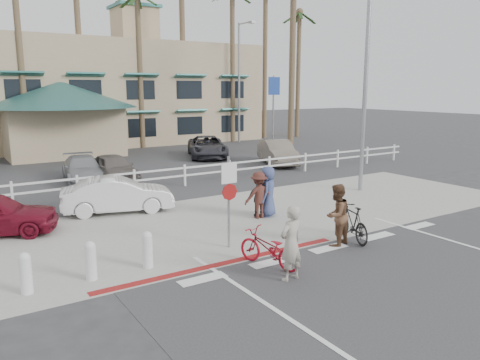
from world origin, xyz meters
TOP-DOWN VIEW (x-y plane):
  - ground at (0.00, 0.00)m, footprint 140.00×140.00m
  - bike_path at (0.00, -2.00)m, footprint 12.00×16.00m
  - sidewalk_plaza at (0.00, 4.50)m, footprint 22.00×7.00m
  - cross_street at (0.00, 8.50)m, footprint 40.00×5.00m
  - parking_lot at (0.00, 18.00)m, footprint 50.00×16.00m
  - curb_red at (-3.00, 1.20)m, footprint 7.00×0.25m
  - rail_fence at (0.50, 10.50)m, footprint 29.40×0.16m
  - building at (2.00, 31.00)m, footprint 28.00×16.00m
  - sign_post at (-2.30, 2.20)m, footprint 0.50×0.10m
  - bollard_0 at (-4.80, 2.00)m, footprint 0.26×0.26m
  - bollard_1 at (-6.20, 2.00)m, footprint 0.26×0.26m
  - bollard_2 at (-7.60, 2.00)m, footprint 0.26×0.26m
  - streetlight_0 at (6.50, 5.50)m, footprint 0.60×2.00m
  - streetlight_1 at (12.00, 24.00)m, footprint 0.60×2.00m
  - info_sign at (14.00, 22.00)m, footprint 1.20×0.16m
  - palm_3 at (-4.00, 25.00)m, footprint 4.00×4.00m
  - palm_4 at (0.00, 26.00)m, footprint 4.00×4.00m
  - palm_5 at (4.00, 25.00)m, footprint 4.00×4.00m
  - palm_6 at (8.00, 26.00)m, footprint 4.00×4.00m
  - palm_7 at (12.00, 25.00)m, footprint 4.00×4.00m
  - palm_8 at (16.00, 26.00)m, footprint 4.00×4.00m
  - palm_9 at (19.00, 25.00)m, footprint 4.00×4.00m
  - palm_11 at (11.00, 16.00)m, footprint 4.00×4.00m
  - bike_red at (-2.21, 0.43)m, footprint 1.15×1.92m
  - rider_red at (-2.27, -0.52)m, footprint 0.72×0.53m
  - bike_black at (1.09, 0.78)m, footprint 1.01×1.85m
  - rider_black at (0.37, 0.72)m, footprint 1.02×0.88m
  - pedestrian_a at (0.16, 4.25)m, footprint 1.09×0.67m
  - pedestrian_child at (0.25, 4.37)m, footprint 0.84×0.62m
  - pedestrian_b at (0.57, 4.28)m, footprint 1.02×1.01m
  - car_white_sedan at (-3.68, 7.63)m, footprint 4.13×2.32m
  - lot_car_1 at (-3.24, 14.08)m, footprint 2.26×4.40m
  - lot_car_2 at (-2.01, 13.25)m, footprint 1.62×3.95m
  - lot_car_3 at (7.78, 13.18)m, footprint 2.97×4.56m
  - lot_car_5 at (5.67, 17.93)m, footprint 4.03×5.44m

SIDE VIEW (x-z plane):
  - ground at x=0.00m, z-range 0.00..0.00m
  - parking_lot at x=0.00m, z-range 0.00..0.01m
  - bike_path at x=0.00m, z-range 0.00..0.01m
  - cross_street at x=0.00m, z-range 0.00..0.01m
  - sidewalk_plaza at x=0.00m, z-range 0.00..0.01m
  - curb_red at x=-3.00m, z-range 0.00..0.02m
  - bollard_0 at x=-4.80m, z-range 0.00..0.95m
  - bollard_1 at x=-6.20m, z-range 0.00..0.95m
  - bollard_2 at x=-7.60m, z-range 0.00..0.95m
  - bike_red at x=-2.21m, z-range 0.00..0.95m
  - rail_fence at x=0.50m, z-range 0.00..1.00m
  - bike_black at x=1.09m, z-range 0.00..1.07m
  - lot_car_1 at x=-3.24m, z-range 0.00..1.22m
  - car_white_sedan at x=-3.68m, z-range 0.00..1.29m
  - pedestrian_child at x=0.25m, z-range 0.00..1.33m
  - lot_car_2 at x=-2.01m, z-range 0.00..1.34m
  - lot_car_5 at x=5.67m, z-range 0.00..1.37m
  - lot_car_3 at x=7.78m, z-range 0.00..1.42m
  - pedestrian_a at x=0.16m, z-range 0.00..1.63m
  - pedestrian_b at x=0.57m, z-range 0.00..1.77m
  - rider_black at x=0.37m, z-range 0.00..1.79m
  - rider_red at x=-2.27m, z-range 0.00..1.80m
  - sign_post at x=-2.30m, z-range 0.00..2.90m
  - info_sign at x=14.00m, z-range 0.00..5.60m
  - streetlight_0 at x=6.50m, z-range 0.00..9.00m
  - streetlight_1 at x=12.00m, z-range 0.00..9.50m
  - building at x=2.00m, z-range 0.00..11.30m
  - palm_5 at x=4.00m, z-range 0.00..13.00m
  - palm_9 at x=19.00m, z-range 0.00..13.00m
  - palm_3 at x=-4.00m, z-range 0.00..14.00m
  - palm_7 at x=12.00m, z-range 0.00..14.00m
  - palm_11 at x=11.00m, z-range 0.00..14.00m
  - palm_4 at x=0.00m, z-range 0.00..15.00m
  - palm_8 at x=16.00m, z-range 0.00..15.00m
  - palm_6 at x=8.00m, z-range 0.00..17.00m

